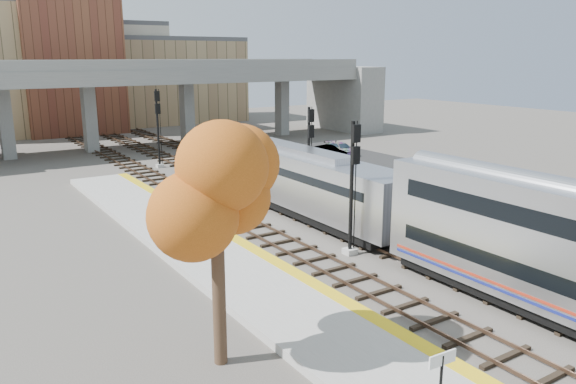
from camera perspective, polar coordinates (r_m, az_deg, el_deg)
ground at (r=26.52m, az=15.34°, el=-8.89°), size 160.00×160.00×0.00m
platform at (r=21.96m, az=2.27°, el=-12.80°), size 4.50×60.00×0.35m
yellow_strip at (r=22.92m, az=6.23°, el=-11.18°), size 0.70×60.00×0.01m
tracks at (r=35.97m, az=1.46°, el=-2.25°), size 10.70×95.00×0.25m
overpass at (r=65.53m, az=-11.99°, el=9.79°), size 54.00×12.00×9.50m
buildings_far at (r=84.97m, az=-19.82°, el=11.53°), size 43.00×21.00×20.60m
parking_lot at (r=55.69m, az=3.56°, el=3.41°), size 14.00×18.00×0.04m
locomotive at (r=35.87m, az=1.12°, el=1.33°), size 3.02×19.05×4.10m
signal_mast_near at (r=28.25m, az=6.55°, el=0.12°), size 0.60×0.64×6.87m
signal_mast_mid at (r=38.19m, az=2.16°, el=3.51°), size 0.60×0.64×6.63m
signal_mast_far at (r=52.00m, az=-13.06°, el=6.23°), size 0.60×0.64×7.06m
station_sign at (r=15.65m, az=15.30°, el=-17.55°), size 0.90×0.10×2.27m
tree at (r=17.47m, az=-7.37°, el=0.25°), size 3.60×3.60×8.01m
car_a at (r=51.81m, az=0.77°, el=3.39°), size 2.36×3.99×1.27m
car_b at (r=55.79m, az=4.14°, el=4.10°), size 2.21×4.06×1.27m
car_c at (r=57.93m, az=5.42°, el=4.40°), size 1.84×4.24×1.22m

